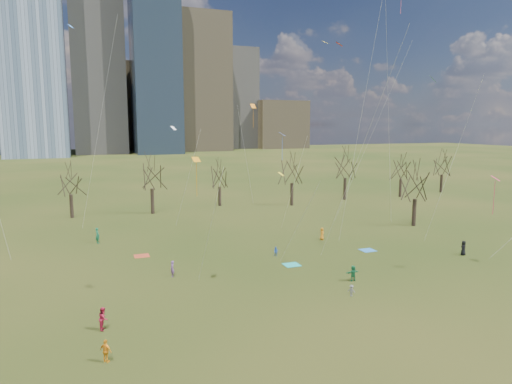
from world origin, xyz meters
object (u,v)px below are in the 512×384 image
object	(u,v)px
person_4	(106,351)
blanket_navy	(368,250)
person_2	(103,318)
blanket_crimson	(142,256)
blanket_teal	(292,265)

from	to	relation	value
person_4	blanket_navy	bearing A→B (deg)	-105.99
blanket_navy	person_2	world-z (taller)	person_2
blanket_navy	blanket_crimson	distance (m)	25.11
blanket_teal	blanket_crimson	distance (m)	16.31
blanket_teal	person_4	distance (m)	22.89
person_2	person_4	size ratio (longest dim) A/B	1.13
person_2	blanket_navy	bearing A→B (deg)	-56.67
blanket_navy	blanket_crimson	size ratio (longest dim) A/B	1.00
blanket_teal	person_2	xyz separation A→B (m)	(-18.49, -8.70, 0.79)
blanket_navy	person_2	xyz separation A→B (m)	(-28.83, -10.55, 0.79)
blanket_crimson	blanket_navy	bearing A→B (deg)	-15.74
blanket_navy	person_4	distance (m)	32.67
blanket_navy	person_2	size ratio (longest dim) A/B	0.99
blanket_crimson	person_4	world-z (taller)	person_4
person_2	blanket_crimson	bearing A→B (deg)	-1.79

